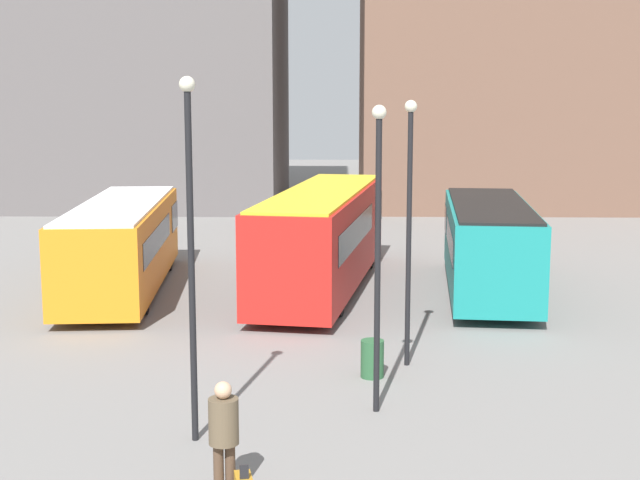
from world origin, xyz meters
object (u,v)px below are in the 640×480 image
(bus_2, at_px, (488,244))
(trash_bin, at_px, (372,359))
(lamp_post_0, at_px, (191,235))
(bus_0, at_px, (122,242))
(bus_1, at_px, (323,234))
(traveler, at_px, (224,428))
(lamp_post_2, at_px, (409,213))
(lamp_post_1, at_px, (378,236))

(bus_2, bearing_deg, trash_bin, 160.64)
(lamp_post_0, relative_size, trash_bin, 7.74)
(bus_0, relative_size, bus_1, 0.88)
(bus_0, distance_m, traveler, 15.87)
(bus_2, bearing_deg, lamp_post_2, 163.24)
(bus_2, bearing_deg, bus_1, 87.34)
(bus_1, height_order, traveler, bus_1)
(bus_0, bearing_deg, trash_bin, -143.82)
(bus_1, height_order, lamp_post_1, lamp_post_1)
(bus_2, xyz_separation_m, lamp_post_0, (-7.35, -12.58, 2.23))
(bus_0, xyz_separation_m, lamp_post_0, (4.43, -12.73, 2.24))
(bus_0, bearing_deg, bus_2, -95.63)
(traveler, bearing_deg, trash_bin, -35.26)
(lamp_post_1, height_order, lamp_post_2, lamp_post_2)
(lamp_post_0, bearing_deg, trash_bin, 48.33)
(bus_2, distance_m, trash_bin, 9.72)
(bus_2, bearing_deg, lamp_post_0, 154.69)
(lamp_post_2, bearing_deg, bus_0, 137.17)
(bus_0, relative_size, trash_bin, 12.65)
(traveler, bearing_deg, lamp_post_0, 8.06)
(bus_0, height_order, lamp_post_2, lamp_post_2)
(bus_0, relative_size, lamp_post_1, 1.77)
(bus_1, xyz_separation_m, bus_2, (5.28, -0.71, -0.18))
(bus_2, relative_size, lamp_post_2, 1.55)
(bus_0, bearing_deg, lamp_post_2, -137.73)
(bus_2, relative_size, trash_bin, 11.21)
(trash_bin, bearing_deg, lamp_post_1, -89.79)
(lamp_post_2, bearing_deg, lamp_post_0, -131.76)
(lamp_post_0, xyz_separation_m, trash_bin, (3.37, 3.78, -3.38))
(trash_bin, bearing_deg, bus_2, 65.66)
(bus_1, xyz_separation_m, lamp_post_0, (-2.07, -13.29, 2.05))
(lamp_post_0, height_order, lamp_post_2, lamp_post_0)
(bus_0, distance_m, lamp_post_2, 11.96)
(bus_1, relative_size, bus_2, 1.28)
(lamp_post_1, bearing_deg, lamp_post_0, -154.66)
(lamp_post_2, bearing_deg, lamp_post_1, -105.01)
(bus_1, height_order, bus_2, bus_1)
(bus_0, height_order, bus_2, bus_2)
(lamp_post_2, bearing_deg, bus_2, 68.27)
(bus_2, relative_size, traveler, 5.14)
(traveler, height_order, trash_bin, traveler)
(lamp_post_1, distance_m, trash_bin, 3.81)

